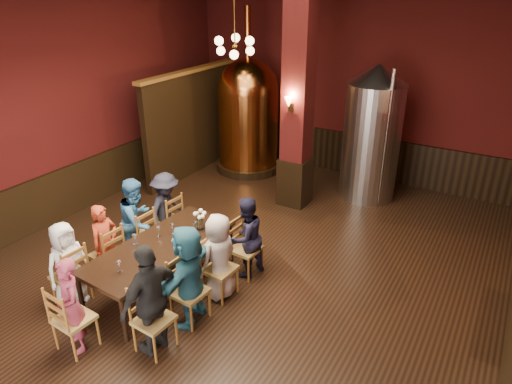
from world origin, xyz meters
The scene contains 37 objects.
room centered at (0.00, 0.00, 2.25)m, with size 10.00×10.02×4.50m.
wainscot_back centered at (0.00, 4.96, 0.50)m, with size 7.90×0.08×1.00m, color black.
wainscot_left centered at (-3.96, 0.00, 0.50)m, with size 0.08×9.90×1.00m, color black.
column centered at (-0.30, 2.80, 2.25)m, with size 0.58×0.58×4.50m, color #400E0D.
partition centered at (-3.20, 3.20, 1.20)m, with size 0.22×3.50×2.40m, color black.
pendant_cluster centered at (-1.80, 2.90, 3.10)m, with size 0.90×0.90×1.70m, color #A57226, non-canonical shape.
sconce_column centered at (-0.30, 2.50, 2.20)m, with size 0.20×0.20×0.36m, color black, non-canonical shape.
dining_table centered at (-0.73, -0.87, 0.69)m, with size 1.14×2.46×0.75m.
chair_0 centered at (-1.63, -1.82, 0.46)m, with size 0.46×0.46×0.92m, color brown, non-canonical shape.
person_0 centered at (-1.63, -1.82, 0.65)m, with size 0.63×0.41×1.29m, color white.
chair_1 centered at (-1.59, -1.15, 0.46)m, with size 0.46×0.46×0.92m, color brown, non-canonical shape.
person_1 centered at (-1.59, -1.15, 0.64)m, with size 0.47×0.31×1.29m, color #A1311B.
chair_2 centered at (-1.55, -0.49, 0.46)m, with size 0.46×0.46×0.92m, color brown, non-canonical shape.
person_2 centered at (-1.55, -0.49, 0.74)m, with size 0.72×0.36×1.49m, color #2A5E8E.
chair_3 centered at (-1.51, 0.18, 0.46)m, with size 0.46×0.46×0.92m, color brown, non-canonical shape.
person_3 centered at (-1.51, 0.18, 0.67)m, with size 0.87×0.50×1.35m, color black.
chair_4 centered at (0.06, -1.92, 0.46)m, with size 0.46×0.46×0.92m, color brown, non-canonical shape.
person_4 centered at (0.06, -1.92, 0.77)m, with size 0.90×0.37×1.54m, color black.
chair_5 centered at (0.10, -1.25, 0.46)m, with size 0.46×0.46×0.92m, color brown, non-canonical shape.
person_5 centered at (0.10, -1.25, 0.73)m, with size 1.36×0.43×1.47m, color teal.
chair_6 centered at (0.14, -0.59, 0.46)m, with size 0.46×0.46×0.92m, color brown, non-canonical shape.
person_6 centered at (0.14, -0.59, 0.67)m, with size 0.65×0.43×1.34m, color #C1B2AB.
chair_7 centered at (0.18, 0.08, 0.46)m, with size 0.46×0.46×0.92m, color brown, non-canonical shape.
person_7 centered at (0.18, 0.08, 0.67)m, with size 0.65×0.32×1.34m, color black.
chair_8 centered at (-0.82, -2.42, 0.46)m, with size 0.46×0.46×0.92m, color brown, non-canonical shape.
person_8 centered at (-0.82, -2.42, 0.65)m, with size 0.48×0.31×1.31m, color #963249.
copper_kettle centered at (-2.14, 3.96, 1.39)m, with size 1.62×1.62×3.82m.
steel_vessel centered at (0.91, 3.91, 1.42)m, with size 1.52×1.52×2.84m.
rose_vase centered at (-0.49, -0.20, 0.97)m, with size 0.20×0.20×0.34m.
wine_glass_0 centered at (-0.51, -0.30, 0.83)m, with size 0.07×0.07×0.17m, color white, non-canonical shape.
wine_glass_1 centered at (-0.54, -1.33, 0.83)m, with size 0.07×0.07×0.17m, color white, non-canonical shape.
wine_glass_2 centered at (-0.90, -0.70, 0.83)m, with size 0.07×0.07×0.17m, color white, non-canonical shape.
wine_glass_3 centered at (-0.72, -1.68, 0.83)m, with size 0.07×0.07×0.17m, color white, non-canonical shape.
wine_glass_4 centered at (-0.35, -0.11, 0.83)m, with size 0.07×0.07×0.17m, color white, non-canonical shape.
wine_glass_5 centered at (-0.77, -0.53, 0.83)m, with size 0.07×0.07×0.17m, color white, non-canonical shape.
wine_glass_6 centered at (-0.56, -0.70, 0.83)m, with size 0.07×0.07×0.17m, color white, non-canonical shape.
wine_glass_7 centered at (-1.04, -1.06, 0.83)m, with size 0.07×0.07×0.17m, color white, non-canonical shape.
Camera 1 is at (3.45, -5.13, 4.32)m, focal length 32.00 mm.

